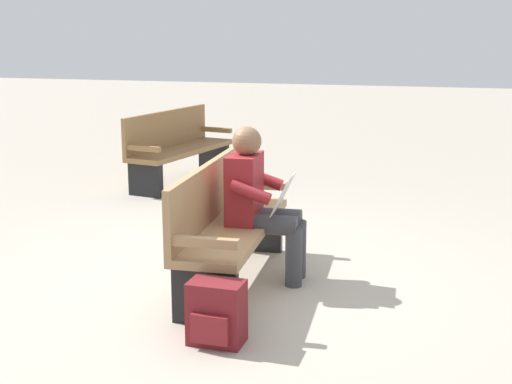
# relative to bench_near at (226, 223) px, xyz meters

# --- Properties ---
(ground_plane) EXTENTS (40.00, 40.00, 0.00)m
(ground_plane) POSITION_rel_bench_near_xyz_m (-0.01, 0.07, -0.46)
(ground_plane) COLOR #A89E8E
(bench_near) EXTENTS (1.83, 0.61, 0.90)m
(bench_near) POSITION_rel_bench_near_xyz_m (0.00, 0.00, 0.00)
(bench_near) COLOR #9E7A51
(bench_near) RESTS_ON ground
(person_seated) EXTENTS (0.59, 0.59, 1.18)m
(person_seated) POSITION_rel_bench_near_xyz_m (-0.13, 0.22, 0.17)
(person_seated) COLOR maroon
(person_seated) RESTS_ON ground
(backpack) EXTENTS (0.25, 0.34, 0.39)m
(backpack) POSITION_rel_bench_near_xyz_m (1.05, 0.30, -0.27)
(backpack) COLOR maroon
(backpack) RESTS_ON ground
(bench_far) EXTENTS (1.86, 0.78, 0.90)m
(bench_far) POSITION_rel_bench_near_xyz_m (-3.21, -1.73, 0.00)
(bench_far) COLOR olive
(bench_far) RESTS_ON ground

